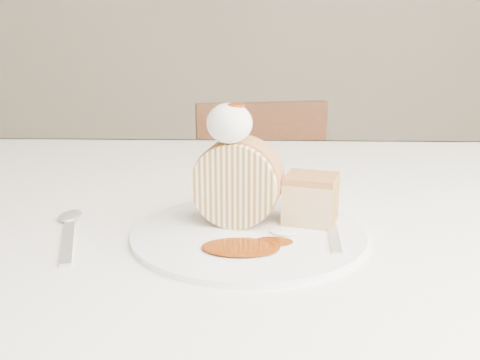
{
  "coord_description": "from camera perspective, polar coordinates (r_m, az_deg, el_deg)",
  "views": [
    {
      "loc": [
        -0.02,
        -0.51,
        0.98
      ],
      "look_at": [
        -0.04,
        0.08,
        0.81
      ],
      "focal_mm": 40.0,
      "sensor_mm": 36.0,
      "label": 1
    }
  ],
  "objects": [
    {
      "name": "caramel_drizzle",
      "position": [
        0.6,
        -0.67,
        8.48
      ],
      "size": [
        0.03,
        0.02,
        0.01
      ],
      "primitive_type": "ellipsoid",
      "color": "#6B2504",
      "rests_on": "whipped_cream"
    },
    {
      "name": "chair_far",
      "position": [
        1.67,
        1.54,
        -2.93
      ],
      "size": [
        0.45,
        0.45,
        0.79
      ],
      "rotation": [
        0.0,
        0.0,
        3.36
      ],
      "color": "brown",
      "rests_on": "ground"
    },
    {
      "name": "spoon",
      "position": [
        0.63,
        -17.88,
        -6.3
      ],
      "size": [
        0.07,
        0.16,
        0.0
      ],
      "primitive_type": "cube",
      "rotation": [
        0.0,
        0.0,
        0.3
      ],
      "color": "silver",
      "rests_on": "table"
    },
    {
      "name": "caramel_pool",
      "position": [
        0.57,
        0.07,
        -7.16
      ],
      "size": [
        0.1,
        0.08,
        0.0
      ],
      "primitive_type": null,
      "rotation": [
        0.0,
        0.0,
        -0.28
      ],
      "color": "#6B2504",
      "rests_on": "plate"
    },
    {
      "name": "table",
      "position": [
        0.78,
        3.24,
        -8.71
      ],
      "size": [
        1.4,
        0.9,
        0.75
      ],
      "color": "white",
      "rests_on": "ground"
    },
    {
      "name": "roulade_slice",
      "position": [
        0.63,
        -0.27,
        -0.24
      ],
      "size": [
        0.11,
        0.07,
        0.1
      ],
      "primitive_type": "cylinder",
      "rotation": [
        1.57,
        0.0,
        -0.18
      ],
      "color": "#FFE4B1",
      "rests_on": "plate"
    },
    {
      "name": "plate",
      "position": [
        0.62,
        0.9,
        -5.72
      ],
      "size": [
        0.33,
        0.33,
        0.01
      ],
      "primitive_type": "cylinder",
      "rotation": [
        0.0,
        0.0,
        -0.28
      ],
      "color": "white",
      "rests_on": "table"
    },
    {
      "name": "fork",
      "position": [
        0.61,
        9.94,
        -5.65
      ],
      "size": [
        0.03,
        0.16,
        0.0
      ],
      "primitive_type": "cube",
      "rotation": [
        0.0,
        0.0,
        -0.06
      ],
      "color": "silver",
      "rests_on": "plate"
    },
    {
      "name": "whipped_cream",
      "position": [
        0.6,
        -1.13,
        6.07
      ],
      "size": [
        0.05,
        0.05,
        0.05
      ],
      "primitive_type": "ellipsoid",
      "color": "white",
      "rests_on": "roulade_slice"
    },
    {
      "name": "cake_chunk",
      "position": [
        0.65,
        7.55,
        -2.31
      ],
      "size": [
        0.07,
        0.07,
        0.05
      ],
      "primitive_type": "cube",
      "rotation": [
        0.0,
        0.0,
        -0.28
      ],
      "color": "#C07D48",
      "rests_on": "plate"
    }
  ]
}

